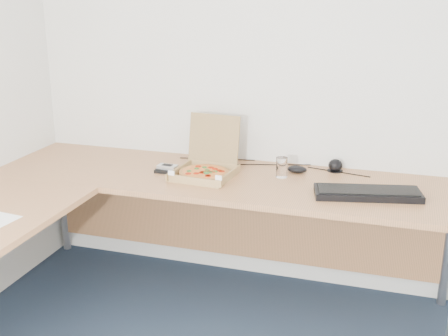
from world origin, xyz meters
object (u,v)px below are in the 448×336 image
(wallet, at_px, (166,170))
(pizza_box, at_px, (205,169))
(desk, at_px, (132,203))
(drinking_glass, at_px, (282,167))
(keyboard, at_px, (367,193))

(wallet, bearing_deg, pizza_box, -4.71)
(desk, bearing_deg, drinking_glass, 39.39)
(pizza_box, bearing_deg, drinking_glass, 19.93)
(pizza_box, xyz_separation_m, keyboard, (0.86, -0.06, -0.02))
(desk, distance_m, keyboard, 1.15)
(desk, relative_size, drinking_glass, 23.18)
(desk, xyz_separation_m, wallet, (0.00, 0.42, 0.04))
(wallet, bearing_deg, drinking_glass, 5.51)
(desk, relative_size, pizza_box, 7.24)
(keyboard, xyz_separation_m, wallet, (-1.09, 0.07, -0.01))
(pizza_box, distance_m, wallet, 0.23)
(drinking_glass, xyz_separation_m, keyboard, (0.46, -0.17, -0.04))
(desk, distance_m, drinking_glass, 0.82)
(drinking_glass, height_order, keyboard, drinking_glass)
(pizza_box, bearing_deg, keyboard, 0.90)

